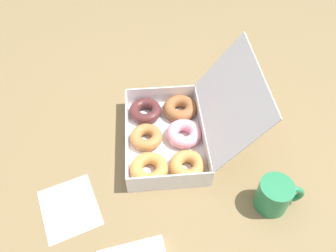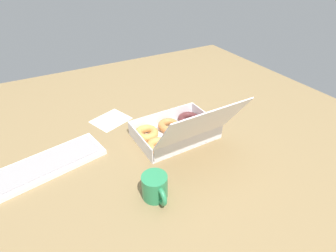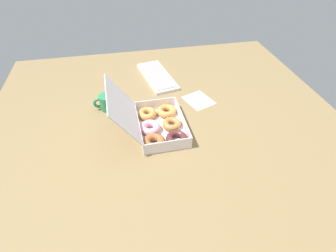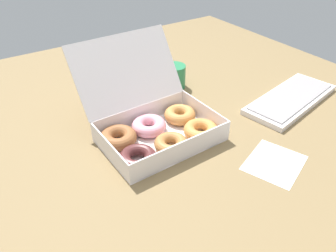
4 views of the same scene
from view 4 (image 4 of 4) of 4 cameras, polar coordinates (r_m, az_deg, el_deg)
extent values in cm
cube|color=olive|center=(91.38, -0.32, -4.29)|extent=(180.00, 180.00, 2.00)
cube|color=white|center=(93.37, -1.28, -2.38)|extent=(32.54, 22.34, 0.40)
cube|color=white|center=(85.62, -10.18, -4.32)|extent=(0.86, 21.66, 5.92)
cube|color=white|center=(99.57, 6.30, 2.23)|extent=(0.86, 21.66, 5.92)
cube|color=white|center=(84.63, 2.71, -4.25)|extent=(31.29, 1.07, 5.92)
cube|color=white|center=(99.04, -4.73, 2.14)|extent=(31.29, 1.07, 5.92)
cube|color=white|center=(98.11, -6.96, 9.64)|extent=(32.35, 13.09, 18.20)
torus|color=#552727|center=(84.55, -5.27, -5.52)|extent=(10.48, 10.48, 3.12)
torus|color=#B9793F|center=(88.69, 0.53, -3.12)|extent=(12.99, 12.99, 3.17)
torus|color=#D98E45|center=(94.23, 5.74, -0.74)|extent=(13.78, 13.78, 3.32)
torus|color=#985C33|center=(91.99, -8.66, -2.00)|extent=(12.40, 12.40, 3.65)
torus|color=pink|center=(95.97, -3.08, 0.14)|extent=(12.09, 12.09, 3.48)
torus|color=#CB8A47|center=(100.64, 2.08, 1.98)|extent=(12.99, 12.99, 3.41)
cube|color=white|center=(118.53, 20.59, 4.38)|extent=(39.65, 21.53, 1.80)
cube|color=#9B9595|center=(118.02, 20.70, 4.84)|extent=(36.26, 18.65, 0.40)
cylinder|color=#2B8552|center=(119.10, 1.09, 8.65)|extent=(8.10, 8.10, 8.26)
torus|color=#2B8552|center=(122.36, -0.05, 9.40)|extent=(1.53, 6.10, 6.08)
cylinder|color=black|center=(117.96, 1.11, 9.80)|extent=(7.12, 7.12, 0.50)
cube|color=white|center=(90.21, 18.05, -6.10)|extent=(18.90, 17.57, 0.15)
camera|label=1|loc=(1.16, 32.60, 39.23)|focal=35.00mm
camera|label=2|loc=(1.63, -2.82, 37.71)|focal=28.00mm
camera|label=3|loc=(1.00, -81.74, 25.06)|focal=28.00mm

